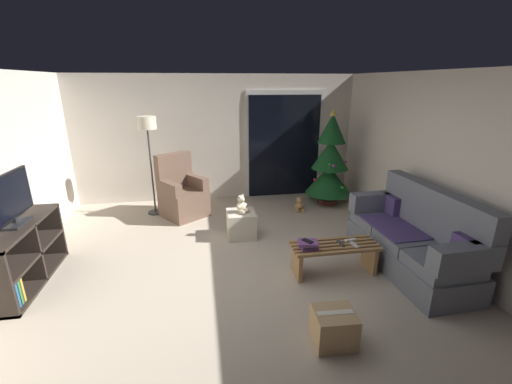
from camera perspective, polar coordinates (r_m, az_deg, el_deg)
name	(u,v)px	position (r m, az deg, el deg)	size (l,w,h in m)	color
ground_plane	(235,273)	(4.44, -3.69, -13.60)	(7.00, 7.00, 0.00)	#B2A38E
wall_back	(217,138)	(6.91, -6.62, 9.09)	(5.72, 0.12, 2.50)	beige
wall_right	(450,170)	(5.06, 30.20, 3.30)	(0.12, 6.00, 2.50)	beige
patio_door_frame	(284,144)	(7.07, 4.81, 8.12)	(1.60, 0.02, 2.20)	silver
patio_door_glass	(284,147)	(7.07, 4.84, 7.70)	(1.50, 0.02, 2.10)	black
couch	(414,240)	(4.82, 25.34, -7.38)	(0.84, 1.96, 1.08)	slate
coffee_table	(334,254)	(4.43, 13.22, -10.26)	(1.10, 0.40, 0.40)	#9E7547
remote_white	(350,240)	(4.51, 15.82, -7.92)	(0.04, 0.16, 0.02)	silver
remote_silver	(354,245)	(4.40, 16.48, -8.64)	(0.04, 0.16, 0.02)	#ADADB2
remote_graphite	(341,243)	(4.39, 14.31, -8.51)	(0.04, 0.16, 0.02)	#333338
book_stack	(308,244)	(4.19, 8.94, -8.85)	(0.26, 0.22, 0.10)	#6B3D7A
cell_phone	(307,241)	(4.16, 8.79, -8.26)	(0.07, 0.14, 0.01)	black
christmas_tree	(330,163)	(6.69, 12.52, 4.80)	(0.90, 0.90, 1.86)	#4C1E19
armchair	(182,194)	(6.20, -12.55, -0.41)	(0.95, 0.96, 1.13)	brown
floor_lamp	(148,133)	(6.19, -18.03, 9.65)	(0.32, 0.32, 1.78)	#2D2D30
media_shelf	(19,259)	(4.89, -35.47, -9.25)	(0.40, 1.40, 0.77)	black
television	(10,199)	(4.67, -36.43, -1.01)	(0.21, 0.84, 0.61)	black
ottoman	(241,224)	(5.30, -2.53, -5.51)	(0.44, 0.44, 0.41)	beige
teddy_bear_cream	(241,205)	(5.17, -2.50, -2.23)	(0.21, 0.22, 0.29)	beige
teddy_bear_honey_by_tree	(299,205)	(6.39, 7.42, -2.21)	(0.20, 0.19, 0.29)	tan
cardboard_box_taped_mid_floor	(334,327)	(3.44, 13.18, -21.61)	(0.40, 0.37, 0.33)	tan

